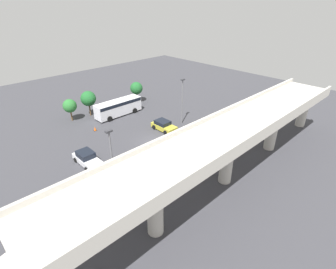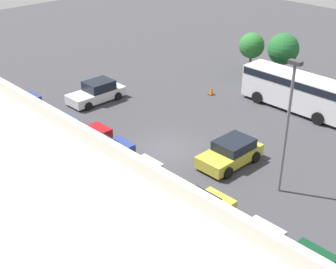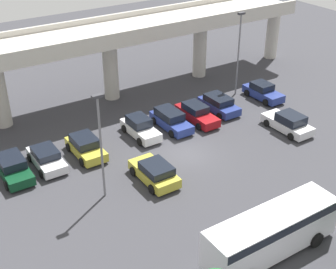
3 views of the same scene
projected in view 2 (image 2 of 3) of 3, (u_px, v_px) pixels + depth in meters
ground_plane at (166, 149)px, 31.16m from camera, size 93.35×93.35×0.00m
parked_car_1 at (243, 247)px, 21.59m from camera, size 2.10×4.36×1.42m
parked_car_2 at (195, 213)px, 23.72m from camera, size 2.16×4.33×1.57m
parked_car_3 at (231, 153)px, 29.24m from camera, size 2.26×4.37×1.53m
parked_car_4 at (125, 175)px, 26.87m from camera, size 1.98×4.39×1.70m
parked_car_5 at (97, 155)px, 28.93m from camera, size 2.04×4.65×1.62m
parked_car_6 at (75, 140)px, 30.80m from camera, size 1.99×4.86×1.57m
parked_car_7 at (45, 127)px, 32.41m from camera, size 2.18×4.36×1.50m
parked_car_8 at (97, 92)px, 38.03m from camera, size 2.22×4.73×1.65m
parked_car_9 at (10, 103)px, 36.04m from camera, size 2.05×4.39×1.59m
shuttle_bus at (297, 89)px, 36.17m from camera, size 8.82×2.63×2.80m
lamp_post_near_aisle at (288, 119)px, 24.73m from camera, size 0.70×0.35×7.78m
tree_front_centre at (283, 49)px, 40.06m from camera, size 2.70×2.70×4.62m
tree_front_right at (252, 46)px, 42.65m from camera, size 2.33×2.33×3.93m
traffic_cone at (211, 91)px, 39.35m from camera, size 0.44×0.44×0.70m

